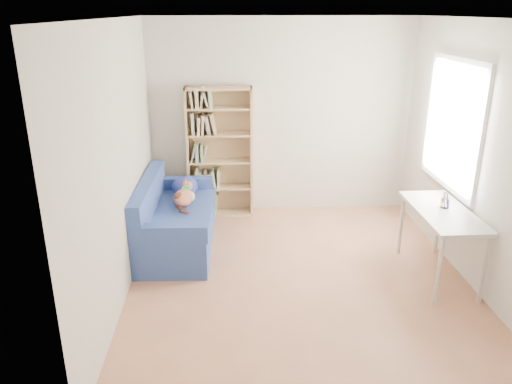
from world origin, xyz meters
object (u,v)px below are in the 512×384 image
sofa (175,220)px  desk (443,217)px  bookshelf (220,158)px  pen_cup (445,202)px

sofa → desk: bearing=-16.2°
bookshelf → desk: size_ratio=1.48×
sofa → pen_cup: 3.03m
pen_cup → bookshelf: bearing=142.6°
sofa → pen_cup: bearing=-14.5°
bookshelf → desk: bearing=-39.2°
sofa → desk: 2.99m
bookshelf → pen_cup: bearing=-37.4°
bookshelf → desk: 2.96m
bookshelf → pen_cup: size_ratio=9.87×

